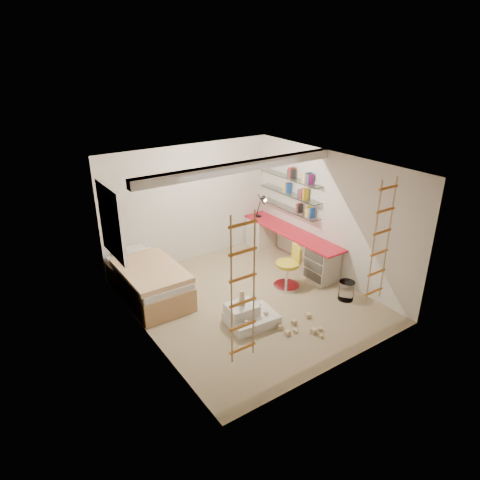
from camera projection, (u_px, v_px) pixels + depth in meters
floor at (249, 301)px, 8.12m from camera, size 4.50×4.50×0.00m
ceiling_beam at (240, 167)px, 7.34m from camera, size 4.00×0.18×0.16m
window_frame at (111, 222)px, 7.62m from camera, size 0.06×1.15×1.35m
window_blind at (113, 222)px, 7.64m from camera, size 0.02×1.00×1.20m
rope_ladder_left at (243, 290)px, 5.49m from camera, size 0.41×0.04×2.13m
rope_ladder_right at (381, 242)px, 6.88m from camera, size 0.41×0.04×2.13m
waste_bin at (346, 290)px, 8.10m from camera, size 0.30×0.30×0.37m
desk at (290, 245)px, 9.49m from camera, size 0.56×2.80×0.75m
shelves at (289, 194)px, 9.34m from camera, size 0.25×1.80×0.71m
bed at (149, 281)px, 8.15m from camera, size 1.02×2.00×0.69m
task_lamp at (263, 203)px, 9.90m from camera, size 0.14×0.36×0.57m
swivel_chair at (288, 272)px, 8.46m from camera, size 0.65×0.65×0.89m
play_platform at (249, 316)px, 7.38m from camera, size 0.89×0.72×0.37m
toy_blocks at (279, 318)px, 7.26m from camera, size 1.25×1.16×0.64m
books at (290, 186)px, 9.27m from camera, size 0.14×0.70×0.92m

